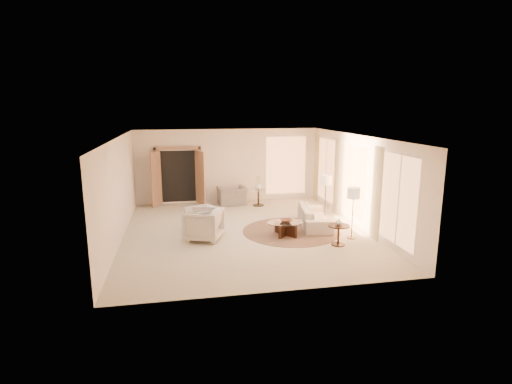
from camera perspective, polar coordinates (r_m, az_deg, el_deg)
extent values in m
cube|color=beige|center=(11.91, -1.53, -5.71)|extent=(7.00, 8.00, 0.02)
cube|color=white|center=(11.36, -1.61, 7.91)|extent=(7.00, 8.00, 0.02)
cube|color=white|center=(15.46, -4.00, 3.78)|extent=(7.00, 0.04, 2.80)
cube|color=white|center=(7.74, 3.29, -4.67)|extent=(7.00, 0.04, 2.80)
cube|color=white|center=(11.52, -19.01, 0.27)|extent=(0.04, 8.00, 2.80)
cube|color=white|center=(12.59, 14.35, 1.52)|extent=(0.04, 8.00, 2.80)
cube|color=#AB7C5E|center=(15.29, -11.03, 2.28)|extent=(1.80, 0.12, 2.16)
cube|color=#AB7C5E|center=(15.05, -14.06, 1.80)|extent=(0.35, 0.66, 2.00)
cube|color=#AB7C5E|center=(15.05, -7.97, 2.04)|extent=(0.35, 0.66, 2.00)
cylinder|color=#3E281E|center=(11.96, 5.00, -5.59)|extent=(3.75, 3.75, 0.01)
imported|color=beige|center=(12.51, 8.36, -3.45)|extent=(1.16, 2.19, 0.61)
imported|color=beige|center=(11.87, -7.63, -3.75)|extent=(1.02, 1.04, 0.82)
imported|color=beige|center=(11.17, -7.51, -4.40)|extent=(1.15, 1.18, 0.96)
imported|color=gray|center=(15.05, -3.46, -0.13)|extent=(1.08, 0.76, 0.89)
cube|color=black|center=(11.53, 4.25, -5.33)|extent=(0.49, 0.74, 0.37)
cube|color=black|center=(11.53, 4.25, -5.33)|extent=(0.57, 0.69, 0.37)
cylinder|color=white|center=(11.47, 4.27, -4.33)|extent=(1.16, 1.16, 0.02)
cylinder|color=black|center=(11.01, 11.63, -7.34)|extent=(0.36, 0.36, 0.03)
cylinder|color=black|center=(10.93, 11.69, -6.07)|extent=(0.05, 0.05, 0.52)
cylinder|color=black|center=(10.85, 11.75, -4.72)|extent=(0.58, 0.58, 0.03)
cylinder|color=#2B2519|center=(14.94, 0.34, -1.89)|extent=(0.42, 0.42, 0.03)
cylinder|color=#2B2519|center=(14.88, 0.34, -0.80)|extent=(0.06, 0.06, 0.59)
cylinder|color=white|center=(14.81, 0.35, 0.36)|extent=(0.54, 0.54, 0.03)
cylinder|color=#2B2519|center=(13.36, 9.78, -3.79)|extent=(0.25, 0.25, 0.03)
cylinder|color=#2B2519|center=(13.20, 9.88, -1.24)|extent=(0.03, 0.03, 1.25)
cylinder|color=beige|center=(13.06, 9.99, 1.73)|extent=(0.36, 0.36, 0.30)
cylinder|color=#2B2519|center=(11.63, 13.45, -6.37)|extent=(0.25, 0.25, 0.03)
cylinder|color=#2B2519|center=(11.45, 13.60, -3.50)|extent=(0.03, 0.03, 1.23)
cylinder|color=beige|center=(11.29, 13.77, -0.14)|extent=(0.35, 0.35, 0.30)
imported|color=brown|center=(11.45, 4.27, -4.09)|extent=(0.38, 0.38, 0.08)
imported|color=white|center=(10.82, 11.77, -4.19)|extent=(0.23, 0.23, 0.19)
imported|color=white|center=(14.78, 0.35, 0.87)|extent=(0.28, 0.28, 0.25)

